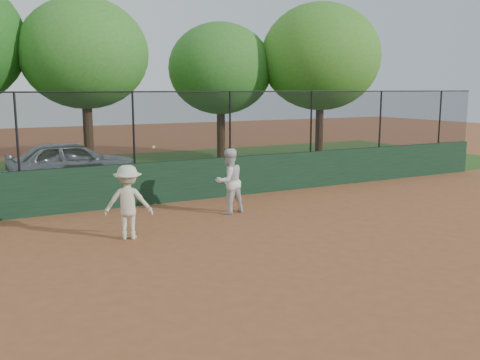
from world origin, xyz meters
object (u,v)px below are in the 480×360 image
tree_3 (221,69)px  tree_4 (321,57)px  player_second (229,181)px  parked_car (72,162)px  player_main (128,202)px  tree_2 (84,54)px

tree_3 → tree_4: tree_4 is taller
player_second → tree_4: (7.94, 6.77, 3.75)m
parked_car → player_second: (2.75, -6.56, 0.11)m
tree_3 → tree_4: 4.37m
parked_car → player_second: size_ratio=2.57×
parked_car → player_main: 7.71m
parked_car → player_second: 7.11m
tree_2 → player_main: bearing=-97.5°
player_main → player_second: bearing=20.5°
parked_car → tree_4: size_ratio=0.64×
player_second → tree_3: tree_3 is taller
player_second → tree_3: 10.00m
player_main → tree_4: 14.07m
tree_2 → tree_4: size_ratio=0.95×
tree_3 → tree_4: size_ratio=0.88×
tree_2 → tree_3: size_ratio=1.08×
player_main → tree_4: tree_4 is taller
parked_car → tree_2: 4.07m
player_main → tree_2: bearing=82.5°
parked_car → tree_3: bearing=-70.7°
tree_4 → parked_car: bearing=-178.9°
player_main → tree_3: 12.45m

